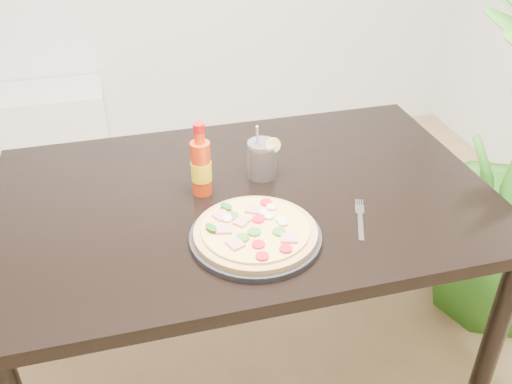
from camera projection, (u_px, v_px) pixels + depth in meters
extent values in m
cube|color=black|center=(245.00, 199.00, 1.64)|extent=(1.40, 0.90, 0.04)
cylinder|color=black|center=(491.00, 346.00, 1.66)|extent=(0.06, 0.06, 0.71)
cylinder|color=black|center=(45.00, 254.00, 2.02)|extent=(0.06, 0.06, 0.71)
cylinder|color=black|center=(377.00, 202.00, 2.30)|extent=(0.06, 0.06, 0.71)
cylinder|color=black|center=(256.00, 237.00, 1.44)|extent=(0.34, 0.34, 0.02)
cylinder|color=tan|center=(256.00, 232.00, 1.43)|extent=(0.31, 0.31, 0.01)
cylinder|color=#F8D16B|center=(256.00, 229.00, 1.43)|extent=(0.27, 0.27, 0.01)
cube|color=tan|center=(253.00, 210.00, 1.49)|extent=(0.05, 0.05, 0.01)
cube|color=tan|center=(224.00, 229.00, 1.41)|extent=(0.05, 0.04, 0.01)
cube|color=tan|center=(289.00, 238.00, 1.38)|extent=(0.05, 0.04, 0.01)
cube|color=tan|center=(235.00, 244.00, 1.37)|extent=(0.05, 0.05, 0.01)
cube|color=tan|center=(242.00, 221.00, 1.44)|extent=(0.05, 0.05, 0.01)
cube|color=tan|center=(222.00, 216.00, 1.46)|extent=(0.05, 0.05, 0.01)
cylinder|color=red|center=(286.00, 249.00, 1.35)|extent=(0.03, 0.03, 0.01)
cylinder|color=red|center=(262.00, 256.00, 1.33)|extent=(0.03, 0.03, 0.01)
cylinder|color=red|center=(258.00, 219.00, 1.45)|extent=(0.03, 0.03, 0.01)
cylinder|color=red|center=(258.00, 244.00, 1.36)|extent=(0.03, 0.03, 0.01)
cylinder|color=red|center=(266.00, 202.00, 1.52)|extent=(0.03, 0.03, 0.01)
cylinder|color=#3B7B29|center=(242.00, 238.00, 1.39)|extent=(0.03, 0.03, 0.01)
cylinder|color=#3B7B29|center=(254.00, 232.00, 1.41)|extent=(0.03, 0.03, 0.01)
cylinder|color=#3B7B29|center=(224.00, 216.00, 1.46)|extent=(0.03, 0.03, 0.01)
cylinder|color=#3B7B29|center=(232.00, 216.00, 1.46)|extent=(0.03, 0.03, 0.01)
cylinder|color=#3B7B29|center=(279.00, 232.00, 1.41)|extent=(0.03, 0.03, 0.01)
ellipsoid|color=silver|center=(281.00, 220.00, 1.45)|extent=(0.03, 0.03, 0.01)
ellipsoid|color=silver|center=(227.00, 219.00, 1.45)|extent=(0.03, 0.03, 0.01)
ellipsoid|color=silver|center=(263.00, 212.00, 1.48)|extent=(0.03, 0.03, 0.01)
ellipsoid|color=silver|center=(269.00, 216.00, 1.46)|extent=(0.03, 0.03, 0.01)
ellipsoid|color=silver|center=(283.00, 222.00, 1.44)|extent=(0.03, 0.03, 0.01)
ellipsoid|color=silver|center=(271.00, 207.00, 1.50)|extent=(0.03, 0.03, 0.01)
ellipsoid|color=#18641A|center=(211.00, 227.00, 1.41)|extent=(0.04, 0.05, 0.00)
ellipsoid|color=#18641A|center=(226.00, 206.00, 1.49)|extent=(0.04, 0.05, 0.00)
cylinder|color=red|center=(201.00, 168.00, 1.59)|extent=(0.07, 0.07, 0.16)
cylinder|color=yellow|center=(201.00, 171.00, 1.59)|extent=(0.06, 0.06, 0.06)
cylinder|color=red|center=(199.00, 137.00, 1.53)|extent=(0.03, 0.03, 0.03)
cylinder|color=red|center=(199.00, 128.00, 1.52)|extent=(0.03, 0.03, 0.02)
cylinder|color=black|center=(262.00, 161.00, 1.68)|extent=(0.08, 0.08, 0.10)
cylinder|color=silver|center=(262.00, 159.00, 1.68)|extent=(0.09, 0.09, 0.11)
cylinder|color=#F2E059|center=(273.00, 145.00, 1.64)|extent=(0.04, 0.01, 0.04)
cylinder|color=#B2B2B7|center=(258.00, 148.00, 1.66)|extent=(0.03, 0.06, 0.17)
cube|color=silver|center=(361.00, 227.00, 1.49)|extent=(0.06, 0.12, 0.00)
cube|color=silver|center=(360.00, 210.00, 1.55)|extent=(0.04, 0.05, 0.00)
cube|color=silver|center=(356.00, 203.00, 1.58)|extent=(0.01, 0.03, 0.00)
cube|color=silver|center=(358.00, 203.00, 1.58)|extent=(0.01, 0.03, 0.00)
cube|color=silver|center=(360.00, 203.00, 1.58)|extent=(0.01, 0.03, 0.00)
cube|color=silver|center=(362.00, 203.00, 1.58)|extent=(0.01, 0.03, 0.00)
cylinder|color=brown|center=(492.00, 277.00, 2.28)|extent=(0.28, 0.28, 0.22)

